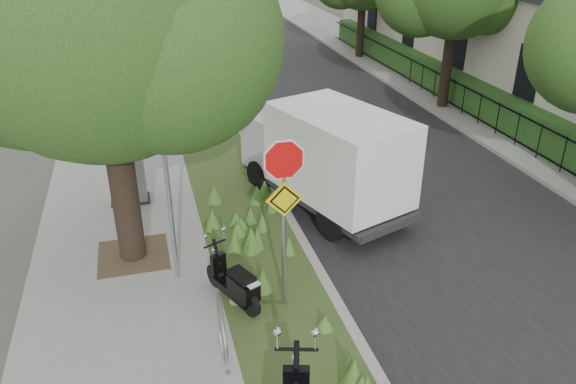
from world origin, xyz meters
name	(u,v)px	position (x,y,z in m)	size (l,w,h in m)	color
ground	(368,311)	(0.00, 0.00, 0.00)	(120.00, 120.00, 0.00)	#4C5147
sidewalk_near	(120,137)	(-4.25, 10.00, 0.06)	(3.50, 60.00, 0.12)	gray
verge	(207,129)	(-1.50, 10.00, 0.06)	(2.00, 60.00, 0.12)	#384D21
kerb_near	(237,126)	(-0.50, 10.00, 0.07)	(0.20, 60.00, 0.13)	#9E9991
road	(337,118)	(3.00, 10.00, 0.01)	(7.00, 60.00, 0.01)	black
kerb_far	(429,108)	(6.50, 10.00, 0.07)	(0.20, 60.00, 0.13)	#9E9991
footpath_far	(471,104)	(8.20, 10.00, 0.06)	(3.20, 60.00, 0.12)	gray
street_tree_main	(94,18)	(-4.08, 2.86, 4.80)	(6.21, 5.54, 7.66)	black
bare_post	(168,183)	(-3.20, 1.80, 2.12)	(0.08, 0.08, 4.00)	#A5A8AD
bike_hoop	(223,339)	(-2.70, -0.60, 0.50)	(0.06, 0.78, 0.77)	#A5A8AD
sign_assembly	(284,190)	(-1.40, 0.58, 2.33)	(0.94, 0.08, 3.22)	#A5A8AD
fence_far	(449,90)	(7.20, 10.00, 0.67)	(0.04, 24.00, 1.00)	black
hedge_far	(466,89)	(7.90, 10.00, 0.67)	(1.00, 24.00, 1.10)	#204C1B
scooter_near	(238,288)	(-2.23, 0.67, 0.48)	(0.78, 1.46, 0.74)	black
box_truck	(326,153)	(0.52, 4.01, 1.38)	(3.24, 5.00, 2.12)	#262628
utility_cabinet	(128,179)	(-4.00, 5.31, 0.70)	(0.92, 0.62, 1.21)	#262628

